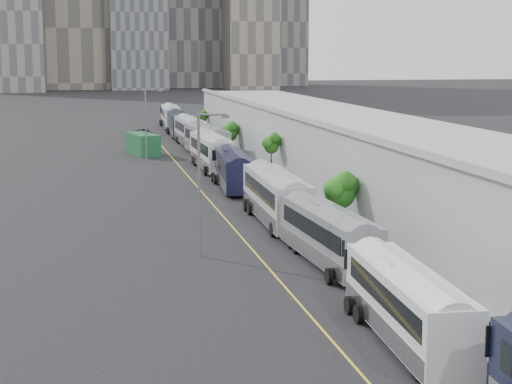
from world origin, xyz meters
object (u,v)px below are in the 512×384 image
object	(u,v)px
bus_5	(233,173)
bus_10	(171,118)
street_lamp_far	(147,120)
bus_9	(179,126)
bus_8	(191,134)
bus_4	(276,201)
shipping_container	(143,144)
bus_2	(406,311)
bus_3	(328,240)
bus_7	(206,144)
bus_6	(211,154)
street_lamp_near	(202,175)
suv	(144,134)

from	to	relation	value
bus_5	bus_10	world-z (taller)	bus_10
street_lamp_far	bus_9	bearing A→B (deg)	77.55
bus_9	bus_5	bearing A→B (deg)	-88.99
bus_8	street_lamp_far	xyz separation A→B (m)	(-7.31, -18.44, 3.35)
bus_4	shipping_container	size ratio (longest dim) A/B	2.01
bus_2	bus_5	xyz separation A→B (m)	(0.03, 44.71, 0.06)
bus_3	bus_10	xyz separation A→B (m)	(0.52, 99.42, 0.14)
bus_8	bus_4	bearing A→B (deg)	-91.85
bus_7	shipping_container	bearing A→B (deg)	148.11
bus_2	bus_4	bearing A→B (deg)	92.27
bus_7	bus_2	bearing A→B (deg)	-96.20
bus_9	street_lamp_far	xyz separation A→B (m)	(-7.21, -32.65, 3.42)
bus_10	shipping_container	bearing A→B (deg)	-97.96
bus_8	bus_9	xyz separation A→B (m)	(-0.10, 14.21, -0.08)
bus_4	bus_6	world-z (taller)	bus_4
bus_10	street_lamp_near	bearing A→B (deg)	-91.80
bus_7	shipping_container	distance (m)	8.50
bus_5	suv	distance (m)	50.36
bus_4	bus_8	distance (m)	55.99
bus_5	bus_7	xyz separation A→B (m)	(1.09, 25.34, 0.15)
bus_9	shipping_container	size ratio (longest dim) A/B	1.95
bus_10	street_lamp_far	xyz separation A→B (m)	(-7.58, -48.54, 3.38)
bus_7	bus_8	bearing A→B (deg)	85.75
bus_4	bus_8	bearing A→B (deg)	90.64
bus_7	street_lamp_far	bearing A→B (deg)	-153.47
suv	shipping_container	bearing A→B (deg)	-105.02
bus_5	shipping_container	distance (m)	29.87
bus_3	street_lamp_near	distance (m)	8.89
bus_2	bus_10	bearing A→B (deg)	92.49
bus_4	bus_3	bearing A→B (deg)	-87.88
bus_5	bus_6	bearing A→B (deg)	93.83
street_lamp_near	bus_7	bearing A→B (deg)	81.56
bus_9	street_lamp_near	size ratio (longest dim) A/B	1.46
street_lamp_near	suv	size ratio (longest dim) A/B	1.74
street_lamp_near	suv	xyz separation A→B (m)	(1.81, 76.68, -4.51)
bus_8	bus_7	bearing A→B (deg)	-90.33
bus_8	bus_9	bearing A→B (deg)	89.04
street_lamp_near	suv	bearing A→B (deg)	88.65
bus_5	street_lamp_near	bearing A→B (deg)	-100.09
bus_7	bus_9	distance (m)	27.97
bus_6	bus_9	bearing A→B (deg)	87.69
street_lamp_far	bus_2	bearing A→B (deg)	-84.37
bus_3	bus_8	xyz separation A→B (m)	(0.25, 69.32, 0.18)
bus_3	bus_4	xyz separation A→B (m)	(-0.23, 13.33, 0.16)
bus_6	shipping_container	size ratio (longest dim) A/B	2.00
bus_3	street_lamp_near	size ratio (longest dim) A/B	1.38
suv	street_lamp_far	bearing A→B (deg)	-103.61
bus_10	street_lamp_far	size ratio (longest dim) A/B	1.56
shipping_container	suv	bearing A→B (deg)	71.49
bus_3	bus_5	bearing A→B (deg)	88.10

